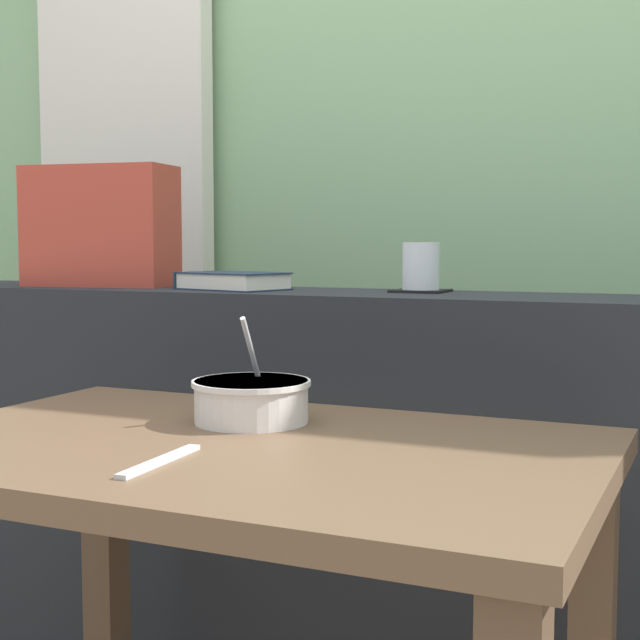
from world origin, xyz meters
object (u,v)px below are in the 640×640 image
(breakfast_table, at_px, (241,536))
(fork_utensil, at_px, (160,461))
(throw_pillow, at_px, (101,226))
(soup_bowl, at_px, (251,401))
(juice_glass, at_px, (421,268))
(closed_book, at_px, (232,281))
(coaster_square, at_px, (421,291))

(breakfast_table, relative_size, fork_utensil, 5.59)
(throw_pillow, xyz_separation_m, soup_bowl, (0.62, -0.46, -0.27))
(breakfast_table, xyz_separation_m, juice_glass, (0.04, 0.64, 0.34))
(closed_book, bearing_deg, soup_bowl, -57.44)
(throw_pillow, distance_m, fork_utensil, 1.02)
(soup_bowl, distance_m, fork_utensil, 0.27)
(breakfast_table, height_order, coaster_square, coaster_square)
(closed_book, xyz_separation_m, fork_utensil, (0.31, -0.72, -0.18))
(closed_book, bearing_deg, coaster_square, 9.79)
(soup_bowl, xyz_separation_m, fork_utensil, (0.02, -0.27, -0.03))
(coaster_square, relative_size, throw_pillow, 0.31)
(juice_glass, xyz_separation_m, closed_book, (-0.38, -0.07, -0.03))
(coaster_square, distance_m, juice_glass, 0.04)
(coaster_square, xyz_separation_m, juice_glass, (0.00, 0.00, 0.04))
(coaster_square, relative_size, juice_glass, 1.10)
(coaster_square, xyz_separation_m, throw_pillow, (-0.71, -0.05, 0.13))
(juice_glass, bearing_deg, closed_book, -170.21)
(breakfast_table, xyz_separation_m, throw_pillow, (-0.67, 0.59, 0.43))
(throw_pillow, relative_size, soup_bowl, 1.82)
(breakfast_table, bearing_deg, coaster_square, 86.24)
(soup_bowl, bearing_deg, throw_pillow, 143.44)
(juice_glass, relative_size, soup_bowl, 0.52)
(throw_pillow, bearing_deg, fork_utensil, -48.72)
(coaster_square, distance_m, throw_pillow, 0.73)
(breakfast_table, distance_m, throw_pillow, 0.99)
(juice_glass, xyz_separation_m, fork_utensil, (-0.07, -0.78, -0.21))
(soup_bowl, bearing_deg, juice_glass, 79.57)
(closed_book, distance_m, soup_bowl, 0.55)
(breakfast_table, relative_size, throw_pillow, 2.97)
(breakfast_table, xyz_separation_m, coaster_square, (0.04, 0.64, 0.30))
(coaster_square, distance_m, closed_book, 0.38)
(coaster_square, bearing_deg, fork_utensil, -95.22)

